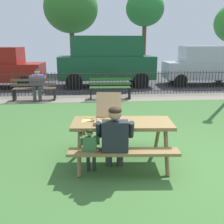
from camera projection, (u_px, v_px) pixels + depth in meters
ground at (163, 139)px, 6.04m from camera, size 28.00×10.76×0.02m
cobblestone_walkway at (131, 98)px, 10.54m from camera, size 28.00×1.40×0.01m
street_asphalt at (119, 82)px, 14.91m from camera, size 28.00×7.66×0.01m
picnic_table_foreground at (122, 131)px, 4.76m from camera, size 1.91×1.61×0.79m
pizza_box_open at (108, 116)px, 4.72m from camera, size 0.53×0.61×0.49m
pizza_slice_on_table at (87, 119)px, 4.82m from camera, size 0.24×0.28×0.02m
adult_at_table at (115, 137)px, 4.26m from camera, size 0.62×0.61×1.19m
child_at_table at (90, 147)px, 4.26m from camera, size 0.32×0.31×0.82m
iron_fence_streetside at (129, 83)px, 11.09m from camera, size 20.90×0.03×0.98m
park_bench_left at (34, 89)px, 9.99m from camera, size 1.61×0.49×0.85m
park_bench_center at (110, 88)px, 10.23m from camera, size 1.61×0.48×0.85m
person_on_park_bench at (38, 83)px, 9.96m from camera, size 0.62×0.61×1.19m
parked_car_left at (106, 60)px, 13.08m from camera, size 4.74×2.16×2.46m
parked_car_center at (202, 65)px, 13.57m from camera, size 3.98×2.00×1.98m
far_tree_midleft at (71, 8)px, 18.28m from camera, size 3.78×3.78×6.18m
far_tree_center at (145, 9)px, 18.71m from camera, size 2.73×2.73×5.74m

